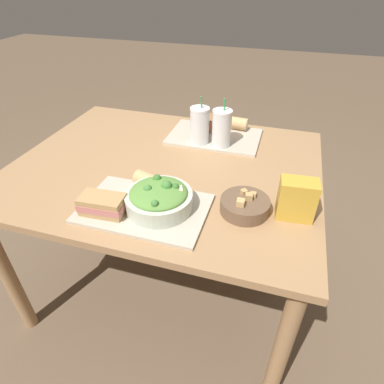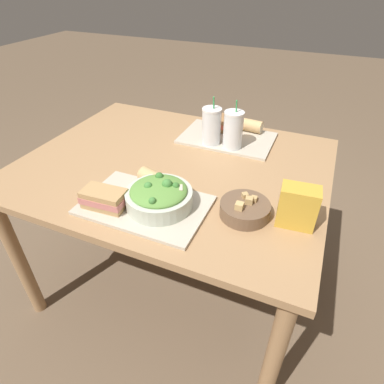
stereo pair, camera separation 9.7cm
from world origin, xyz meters
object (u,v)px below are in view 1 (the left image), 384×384
at_px(baguette_far, 235,123).
at_px(drink_cup_red, 222,129).
at_px(soup_bowl, 245,205).
at_px(sandwich_far, 212,123).
at_px(drink_cup_dark, 200,127).
at_px(sandwich_near, 103,205).
at_px(salad_bowl, 159,198).
at_px(baguette_near, 154,183).
at_px(chip_bag, 297,199).

height_order(baguette_far, drink_cup_red, drink_cup_red).
distance_m(soup_bowl, sandwich_far, 0.64).
bearing_deg(baguette_far, drink_cup_red, 176.61).
height_order(soup_bowl, drink_cup_dark, drink_cup_dark).
xyz_separation_m(soup_bowl, sandwich_near, (-0.45, -0.16, 0.02)).
bearing_deg(soup_bowl, salad_bowl, -164.39).
distance_m(soup_bowl, drink_cup_red, 0.47).
relative_size(soup_bowl, sandwich_far, 1.02).
xyz_separation_m(sandwich_near, baguette_near, (0.11, 0.17, -0.00)).
height_order(baguette_near, drink_cup_red, drink_cup_red).
distance_m(drink_cup_red, chip_bag, 0.54).
height_order(drink_cup_dark, chip_bag, drink_cup_dark).
bearing_deg(drink_cup_dark, salad_bowl, -89.80).
distance_m(soup_bowl, drink_cup_dark, 0.52).
xyz_separation_m(salad_bowl, sandwich_near, (-0.17, -0.08, -0.01)).
xyz_separation_m(salad_bowl, drink_cup_dark, (-0.00, 0.51, 0.04)).
relative_size(baguette_near, sandwich_far, 0.98).
bearing_deg(chip_bag, baguette_far, 112.19).
bearing_deg(drink_cup_red, sandwich_far, 117.48).
xyz_separation_m(salad_bowl, sandwich_far, (0.02, 0.67, -0.01)).
bearing_deg(baguette_near, soup_bowl, -74.98).
bearing_deg(sandwich_far, chip_bag, -32.81).
relative_size(baguette_far, chip_bag, 0.92).
xyz_separation_m(sandwich_near, drink_cup_red, (0.27, 0.59, 0.05)).
relative_size(baguette_far, drink_cup_red, 0.59).
xyz_separation_m(sandwich_far, drink_cup_dark, (-0.02, -0.16, 0.05)).
xyz_separation_m(baguette_far, drink_cup_dark, (-0.13, -0.19, 0.05)).
xyz_separation_m(baguette_near, drink_cup_red, (0.16, 0.42, 0.05)).
distance_m(baguette_near, drink_cup_dark, 0.43).
bearing_deg(sandwich_near, chip_bag, 12.71).
height_order(soup_bowl, baguette_near, same).
height_order(sandwich_far, chip_bag, chip_bag).
bearing_deg(soup_bowl, chip_bag, 7.82).
relative_size(sandwich_far, drink_cup_dark, 0.75).
distance_m(soup_bowl, baguette_far, 0.65).
relative_size(salad_bowl, sandwich_far, 1.39).
xyz_separation_m(sandwich_far, chip_bag, (0.42, -0.57, 0.03)).
relative_size(salad_bowl, chip_bag, 1.62).
bearing_deg(baguette_far, baguette_near, 168.48).
bearing_deg(soup_bowl, baguette_far, 103.48).
height_order(sandwich_far, drink_cup_red, drink_cup_red).
bearing_deg(salad_bowl, drink_cup_red, 78.92).
bearing_deg(baguette_near, baguette_far, 0.29).
bearing_deg(baguette_near, salad_bowl, -130.79).
distance_m(baguette_far, chip_bag, 0.68).
xyz_separation_m(sandwich_near, drink_cup_dark, (0.17, 0.59, 0.05)).
relative_size(salad_bowl, drink_cup_red, 1.04).
bearing_deg(baguette_far, sandwich_far, 114.79).
bearing_deg(sandwich_near, sandwich_far, 72.19).
height_order(sandwich_near, drink_cup_dark, drink_cup_dark).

